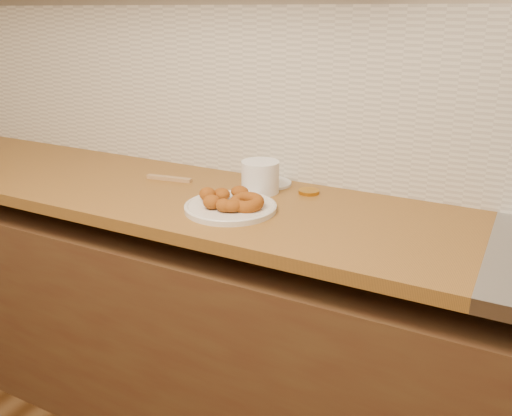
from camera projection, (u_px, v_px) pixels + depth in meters
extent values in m
cube|color=tan|center=(352.00, 54.00, 1.74)|extent=(4.00, 0.02, 2.70)
cube|color=#50391E|center=(305.00, 357.00, 1.82)|extent=(3.60, 0.60, 0.77)
cube|color=brown|center=(142.00, 189.00, 1.93)|extent=(2.30, 0.62, 0.04)
cube|color=silver|center=(348.00, 101.00, 1.79)|extent=(3.60, 0.02, 0.60)
cylinder|color=silver|center=(230.00, 207.00, 1.68)|extent=(0.29, 0.29, 0.02)
torus|color=#975918|center=(247.00, 202.00, 1.64)|extent=(0.13, 0.13, 0.05)
ellipsoid|color=#975918|center=(222.00, 194.00, 1.71)|extent=(0.08, 0.07, 0.04)
ellipsoid|color=#975918|center=(207.00, 194.00, 1.70)|extent=(0.06, 0.06, 0.04)
ellipsoid|color=#975918|center=(212.00, 202.00, 1.63)|extent=(0.06, 0.05, 0.04)
ellipsoid|color=#975918|center=(224.00, 205.00, 1.61)|extent=(0.05, 0.05, 0.04)
ellipsoid|color=#975918|center=(240.00, 192.00, 1.74)|extent=(0.06, 0.06, 0.04)
ellipsoid|color=#975918|center=(232.00, 206.00, 1.61)|extent=(0.08, 0.07, 0.04)
cylinder|color=white|center=(260.00, 177.00, 1.83)|extent=(0.17, 0.17, 0.11)
cylinder|color=white|center=(270.00, 183.00, 1.92)|extent=(0.16, 0.16, 0.01)
cylinder|color=#BD831F|center=(309.00, 192.00, 1.83)|extent=(0.09, 0.09, 0.01)
cube|color=#A98252|center=(169.00, 178.00, 1.97)|extent=(0.18, 0.05, 0.01)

